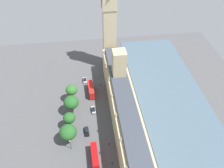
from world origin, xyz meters
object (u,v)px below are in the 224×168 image
double_decker_bus_trailing (91,89)px  plane_tree_slot_10 (72,90)px  pedestrian_by_river_gate (100,84)px  plane_tree_under_trees (69,118)px  car_silver_midblock (93,110)px  clock_tower (109,21)px  car_black_far_end (87,131)px  plane_tree_slot_11 (68,132)px  parliament_building (123,104)px  pedestrian_kerbside (109,143)px  pedestrian_leading (112,163)px  street_lamp_slot_12 (70,143)px  plane_tree_opposite_hall (71,102)px  double_decker_bus_corner (95,156)px  car_white_near_tower (85,80)px

double_decker_bus_trailing → plane_tree_slot_10: (9.36, 4.15, 4.73)m
double_decker_bus_trailing → pedestrian_by_river_gate: double_decker_bus_trailing is taller
pedestrian_by_river_gate → plane_tree_under_trees: size_ratio=0.17×
double_decker_bus_trailing → plane_tree_slot_10: size_ratio=1.08×
car_silver_midblock → plane_tree_under_trees: plane_tree_under_trees is taller
plane_tree_slot_10 → clock_tower: bearing=-129.0°
car_black_far_end → plane_tree_slot_11: plane_tree_slot_11 is taller
parliament_building → pedestrian_by_river_gate: 25.39m
pedestrian_by_river_gate → pedestrian_kerbside: (-0.09, 37.40, 0.05)m
car_black_far_end → pedestrian_leading: bearing=115.1°
car_silver_midblock → parliament_building: bearing=-25.0°
plane_tree_under_trees → plane_tree_slot_10: size_ratio=0.92×
plane_tree_under_trees → clock_tower: bearing=-117.7°
double_decker_bus_trailing → pedestrian_leading: bearing=95.0°
plane_tree_under_trees → street_lamp_slot_12: (-0.09, 10.74, -2.74)m
pedestrian_kerbside → pedestrian_leading: 8.78m
plane_tree_opposite_hall → parliament_building: bearing=167.6°
plane_tree_under_trees → plane_tree_slot_10: 16.82m
car_black_far_end → double_decker_bus_corner: size_ratio=0.46×
car_silver_midblock → plane_tree_opposite_hall: size_ratio=0.44×
parliament_building → street_lamp_slot_12: (23.69, 14.44, -4.28)m
pedestrian_leading → street_lamp_slot_12: 18.49m
car_black_far_end → pedestrian_leading: 18.57m
plane_tree_slot_11 → double_decker_bus_trailing: bearing=-111.1°
double_decker_bus_corner → pedestrian_kerbside: 9.12m
car_black_far_end → car_white_near_tower: bearing=-95.7°
pedestrian_kerbside → clock_tower: bearing=-58.5°
plane_tree_opposite_hall → plane_tree_slot_10: (-0.19, -8.05, 0.21)m
plane_tree_slot_10 → plane_tree_slot_11: (1.56, 24.10, -0.63)m
car_silver_midblock → clock_tower: bearing=65.8°
parliament_building → plane_tree_under_trees: size_ratio=8.05×
car_white_near_tower → car_silver_midblock: 22.35m
parliament_building → double_decker_bus_trailing: 22.48m
double_decker_bus_corner → pedestrian_leading: double_decker_bus_corner is taller
plane_tree_slot_11 → street_lamp_slot_12: 4.40m
double_decker_bus_corner → street_lamp_slot_12: 11.43m
car_black_far_end → clock_tower: bearing=-113.1°
clock_tower → street_lamp_slot_12: bearing=67.2°
car_black_far_end → parliament_building: bearing=-161.3°
car_silver_midblock → pedestrian_by_river_gate: 18.77m
car_black_far_end → double_decker_bus_corner: (-2.61, 13.70, 1.75)m
parliament_building → clock_tower: clock_tower is taller
double_decker_bus_trailing → pedestrian_kerbside: (-5.29, 31.78, -1.91)m
clock_tower → car_silver_midblock: bearing=70.9°
pedestrian_by_river_gate → parliament_building: bearing=104.0°
car_black_far_end → plane_tree_slot_10: size_ratio=0.50×
parliament_building → plane_tree_opposite_hall: 23.43m
pedestrian_leading → plane_tree_slot_11: (16.40, -12.31, 6.05)m
plane_tree_slot_11 → car_black_far_end: bearing=-152.0°
parliament_building → car_white_near_tower: bearing=-59.0°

